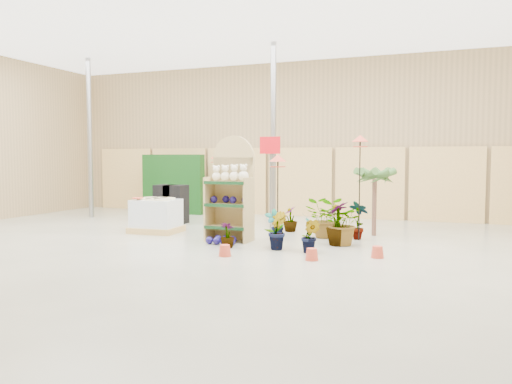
# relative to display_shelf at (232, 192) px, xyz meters

# --- Properties ---
(room) EXTENTS (15.20, 12.10, 4.70)m
(room) POSITION_rel_display_shelf_xyz_m (0.17, -0.41, 1.22)
(room) COLOR gray
(room) RESTS_ON ground
(display_shelf) EXTENTS (0.91, 0.57, 2.17)m
(display_shelf) POSITION_rel_display_shelf_xyz_m (0.00, 0.00, 0.00)
(display_shelf) COLOR tan
(display_shelf) RESTS_ON ground
(teddy_bears) EXTENTS (0.80, 0.21, 0.34)m
(teddy_bears) POSITION_rel_display_shelf_xyz_m (0.03, -0.10, 0.38)
(teddy_bears) COLOR #F7EDCD
(teddy_bears) RESTS_ON display_shelf
(gazing_balls_shelf) EXTENTS (0.80, 0.27, 0.15)m
(gazing_balls_shelf) POSITION_rel_display_shelf_xyz_m (0.00, -0.12, -0.14)
(gazing_balls_shelf) COLOR #171058
(gazing_balls_shelf) RESTS_ON display_shelf
(gazing_balls_floor) EXTENTS (0.63, 0.39, 0.15)m
(gazing_balls_floor) POSITION_rel_display_shelf_xyz_m (0.02, -0.52, -0.92)
(gazing_balls_floor) COLOR #171058
(gazing_balls_floor) RESTS_ON ground
(pallet_stack) EXTENTS (1.10, 0.93, 0.79)m
(pallet_stack) POSITION_rel_display_shelf_xyz_m (-2.04, 0.36, -0.61)
(pallet_stack) COLOR tan
(pallet_stack) RESTS_ON ground
(charcoal_planters) EXTENTS (0.80, 0.50, 1.00)m
(charcoal_planters) POSITION_rel_display_shelf_xyz_m (-2.53, 1.86, -0.49)
(charcoal_planters) COLOR black
(charcoal_planters) RESTS_ON ground
(trellis_stock) EXTENTS (2.00, 0.30, 1.80)m
(trellis_stock) POSITION_rel_display_shelf_xyz_m (-3.63, 3.88, -0.09)
(trellis_stock) COLOR #0F3C11
(trellis_stock) RESTS_ON ground
(offer_sign) EXTENTS (0.50, 0.08, 2.20)m
(offer_sign) POSITION_rel_display_shelf_xyz_m (0.27, 1.66, 0.58)
(offer_sign) COLOR gray
(offer_sign) RESTS_ON ground
(bird_table_front) EXTENTS (0.34, 0.34, 1.77)m
(bird_table_front) POSITION_rel_display_shelf_xyz_m (1.08, -0.25, 0.65)
(bird_table_front) COLOR black
(bird_table_front) RESTS_ON ground
(bird_table_right) EXTENTS (0.34, 0.34, 2.17)m
(bird_table_right) POSITION_rel_display_shelf_xyz_m (2.48, 0.87, 1.03)
(bird_table_right) COLOR black
(bird_table_right) RESTS_ON ground
(bird_table_back) EXTENTS (0.34, 0.34, 1.82)m
(bird_table_back) POSITION_rel_display_shelf_xyz_m (-1.90, 3.30, 0.69)
(bird_table_back) COLOR black
(bird_table_back) RESTS_ON ground
(palm) EXTENTS (0.70, 0.70, 1.59)m
(palm) POSITION_rel_display_shelf_xyz_m (2.69, 1.63, 0.36)
(palm) COLOR brown
(palm) RESTS_ON ground
(potted_plant_0) EXTENTS (0.46, 0.41, 0.73)m
(potted_plant_0) POSITION_rel_display_shelf_xyz_m (1.09, -0.47, -0.63)
(potted_plant_0) COLOR #376028
(potted_plant_0) RESTS_ON ground
(potted_plant_1) EXTENTS (0.43, 0.48, 0.71)m
(potted_plant_1) POSITION_rel_display_shelf_xyz_m (1.20, -0.68, -0.64)
(potted_plant_1) COLOR #376028
(potted_plant_1) RESTS_ON ground
(potted_plant_2) EXTENTS (1.00, 0.94, 0.89)m
(potted_plant_2) POSITION_rel_display_shelf_xyz_m (2.23, 0.14, -0.54)
(potted_plant_2) COLOR #376028
(potted_plant_2) RESTS_ON ground
(potted_plant_3) EXTENTS (0.60, 0.60, 0.86)m
(potted_plant_3) POSITION_rel_display_shelf_xyz_m (2.20, 0.14, -0.56)
(potted_plant_3) COLOR #376028
(potted_plant_3) RESTS_ON ground
(potted_plant_4) EXTENTS (0.51, 0.45, 0.82)m
(potted_plant_4) POSITION_rel_display_shelf_xyz_m (2.45, 1.00, -0.58)
(potted_plant_4) COLOR #376028
(potted_plant_4) RESTS_ON ground
(potted_plant_5) EXTENTS (0.35, 0.29, 0.59)m
(potted_plant_5) POSITION_rel_display_shelf_xyz_m (0.90, 0.37, -0.69)
(potted_plant_5) COLOR #376028
(potted_plant_5) RESTS_ON ground
(potted_plant_6) EXTENTS (0.87, 0.80, 0.83)m
(potted_plant_6) POSITION_rel_display_shelf_xyz_m (1.70, 0.93, -0.58)
(potted_plant_6) COLOR #376028
(potted_plant_6) RESTS_ON ground
(potted_plant_7) EXTENTS (0.28, 0.28, 0.49)m
(potted_plant_7) POSITION_rel_display_shelf_xyz_m (0.28, -0.86, -0.74)
(potted_plant_7) COLOR #376028
(potted_plant_7) RESTS_ON ground
(potted_plant_8) EXTENTS (0.32, 0.41, 0.70)m
(potted_plant_8) POSITION_rel_display_shelf_xyz_m (1.83, -0.70, -0.64)
(potted_plant_8) COLOR #376028
(potted_plant_8) RESTS_ON ground
(potted_plant_9) EXTENTS (0.37, 0.31, 0.62)m
(potted_plant_9) POSITION_rel_display_shelf_xyz_m (1.89, -0.81, -0.68)
(potted_plant_9) COLOR #376028
(potted_plant_9) RESTS_ON ground
(potted_plant_11) EXTENTS (0.43, 0.43, 0.59)m
(potted_plant_11) POSITION_rel_display_shelf_xyz_m (0.80, 1.55, -0.70)
(potted_plant_11) COLOR #376028
(potted_plant_11) RESTS_ON ground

